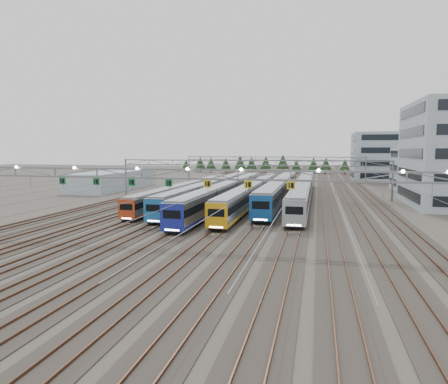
% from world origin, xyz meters
% --- Properties ---
extents(ground, '(400.00, 400.00, 0.00)m').
position_xyz_m(ground, '(0.00, 0.00, 0.00)').
color(ground, '#47423A').
rests_on(ground, ground).
extents(track_bed, '(54.00, 260.00, 5.42)m').
position_xyz_m(track_bed, '(0.00, 100.00, 1.49)').
color(track_bed, '#2D2823').
rests_on(track_bed, ground).
extents(train_a, '(2.53, 53.57, 3.28)m').
position_xyz_m(train_a, '(-11.25, 33.83, 1.89)').
color(train_a, black).
rests_on(train_a, ground).
extents(train_b, '(2.78, 62.61, 3.61)m').
position_xyz_m(train_b, '(-6.75, 37.05, 2.06)').
color(train_b, black).
rests_on(train_b, ground).
extents(train_c, '(2.94, 61.08, 3.83)m').
position_xyz_m(train_c, '(-2.25, 31.12, 2.16)').
color(train_c, black).
rests_on(train_c, ground).
extents(train_d, '(2.81, 61.84, 3.66)m').
position_xyz_m(train_d, '(2.25, 34.45, 2.08)').
color(train_d, black).
rests_on(train_d, ground).
extents(train_e, '(3.13, 55.63, 4.08)m').
position_xyz_m(train_e, '(6.75, 37.30, 2.29)').
color(train_e, black).
rests_on(train_e, ground).
extents(train_f, '(2.95, 64.00, 3.85)m').
position_xyz_m(train_f, '(11.25, 38.79, 2.18)').
color(train_f, black).
rests_on(train_f, ground).
extents(gantry_near, '(56.36, 0.61, 8.08)m').
position_xyz_m(gantry_near, '(-0.05, -0.12, 7.09)').
color(gantry_near, slate).
rests_on(gantry_near, ground).
extents(gantry_mid, '(56.36, 0.36, 8.00)m').
position_xyz_m(gantry_mid, '(0.00, 40.00, 6.39)').
color(gantry_mid, slate).
rests_on(gantry_mid, ground).
extents(gantry_far, '(56.36, 0.36, 8.00)m').
position_xyz_m(gantry_far, '(0.00, 85.00, 6.39)').
color(gantry_far, slate).
rests_on(gantry_far, ground).
extents(depot_bldg_mid, '(14.00, 16.00, 10.62)m').
position_xyz_m(depot_bldg_mid, '(39.57, 63.92, 5.31)').
color(depot_bldg_mid, '#A1B6C0').
rests_on(depot_bldg_mid, ground).
extents(depot_bldg_north, '(22.00, 18.00, 15.53)m').
position_xyz_m(depot_bldg_north, '(35.92, 95.16, 7.77)').
color(depot_bldg_north, '#A1B6C0').
rests_on(depot_bldg_north, ground).
extents(west_shed, '(10.00, 30.00, 4.54)m').
position_xyz_m(west_shed, '(-36.89, 50.91, 2.27)').
color(west_shed, '#A1B6C0').
rests_on(west_shed, ground).
extents(treeline, '(81.20, 5.60, 7.02)m').
position_xyz_m(treeline, '(-7.20, 131.43, 4.23)').
color(treeline, '#332114').
rests_on(treeline, ground).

